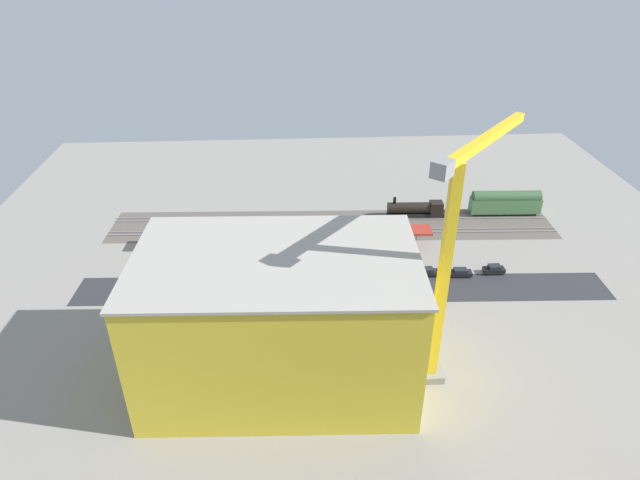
{
  "coord_description": "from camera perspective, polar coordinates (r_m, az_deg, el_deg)",
  "views": [
    {
      "loc": [
        9.15,
        86.46,
        59.31
      ],
      "look_at": [
        4.09,
        0.06,
        8.9
      ],
      "focal_mm": 30.64,
      "sensor_mm": 36.0,
      "label": 1
    }
  ],
  "objects": [
    {
      "name": "platform_canopy_near",
      "position": [
        113.59,
        -3.23,
        0.9
      ],
      "size": [
        59.37,
        6.52,
        4.03
      ],
      "color": "#A82D23",
      "rests_on": "ground"
    },
    {
      "name": "box_truck_0",
      "position": [
        97.89,
        -1.7,
        -5.83
      ],
      "size": [
        8.52,
        2.76,
        3.56
      ],
      "color": "black",
      "rests_on": "ground"
    },
    {
      "name": "parked_car_1",
      "position": [
        109.1,
        14.41,
        -3.34
      ],
      "size": [
        4.57,
        1.98,
        1.61
      ],
      "color": "black",
      "rests_on": "ground"
    },
    {
      "name": "tower_crane",
      "position": [
        75.12,
        13.65,
        -1.12
      ],
      "size": [
        17.95,
        20.27,
        36.26
      ],
      "color": "gray",
      "rests_on": "ground"
    },
    {
      "name": "rail_bed",
      "position": [
        123.66,
        1.31,
        1.55
      ],
      "size": [
        99.98,
        18.35,
        0.01
      ],
      "primitive_type": "cube",
      "rotation": [
        0.0,
        0.0,
        -0.04
      ],
      "color": "#5B544C",
      "rests_on": "ground"
    },
    {
      "name": "locomotive",
      "position": [
        128.75,
        10.24,
        3.15
      ],
      "size": [
        14.26,
        3.1,
        4.91
      ],
      "color": "black",
      "rests_on": "ground"
    },
    {
      "name": "parked_car_5",
      "position": [
        104.88,
        0.4,
        -3.73
      ],
      "size": [
        4.16,
        1.79,
        1.68
      ],
      "color": "black",
      "rests_on": "ground"
    },
    {
      "name": "track_rails",
      "position": [
        123.58,
        1.31,
        1.63
      ],
      "size": [
        99.41,
        11.92,
        0.12
      ],
      "color": "#9E9EA8",
      "rests_on": "ground"
    },
    {
      "name": "parked_car_4",
      "position": [
        104.89,
        4.04,
        -3.81
      ],
      "size": [
        4.45,
        2.1,
        1.69
      ],
      "color": "black",
      "rests_on": "ground"
    },
    {
      "name": "passenger_coach",
      "position": [
        134.32,
        18.81,
        3.77
      ],
      "size": [
        16.36,
        3.63,
        5.86
      ],
      "color": "black",
      "rests_on": "ground"
    },
    {
      "name": "street_tree_1",
      "position": [
        96.41,
        -0.18,
        -4.36
      ],
      "size": [
        5.42,
        5.42,
        7.33
      ],
      "color": "brown",
      "rests_on": "ground"
    },
    {
      "name": "box_truck_1",
      "position": [
        96.56,
        -3.15,
        -6.42
      ],
      "size": [
        9.5,
        3.58,
        3.66
      ],
      "color": "black",
      "rests_on": "ground"
    },
    {
      "name": "street_tree_0",
      "position": [
        95.6,
        4.78,
        -4.81
      ],
      "size": [
        4.09,
        4.09,
        6.7
      ],
      "color": "brown",
      "rests_on": "ground"
    },
    {
      "name": "parked_car_2",
      "position": [
        107.86,
        10.99,
        -3.32
      ],
      "size": [
        4.81,
        1.89,
        1.61
      ],
      "color": "black",
      "rests_on": "ground"
    },
    {
      "name": "parked_car_3",
      "position": [
        106.36,
        7.46,
        -3.48
      ],
      "size": [
        4.44,
        2.1,
        1.71
      ],
      "color": "black",
      "rests_on": "ground"
    },
    {
      "name": "parked_car_7",
      "position": [
        104.67,
        -7.28,
        -4.06
      ],
      "size": [
        4.18,
        1.72,
        1.76
      ],
      "color": "black",
      "rests_on": "ground"
    },
    {
      "name": "parked_car_6",
      "position": [
        104.79,
        -3.39,
        -3.81
      ],
      "size": [
        4.84,
        2.0,
        1.69
      ],
      "color": "black",
      "rests_on": "ground"
    },
    {
      "name": "traffic_light",
      "position": [
        104.13,
        3.37,
        -1.6
      ],
      "size": [
        0.5,
        0.36,
        6.81
      ],
      "color": "#333333",
      "rests_on": "ground"
    },
    {
      "name": "construction_building",
      "position": [
        78.63,
        -4.35,
        -8.44
      ],
      "size": [
        38.9,
        24.38,
        20.62
      ],
      "primitive_type": "cube",
      "rotation": [
        0.0,
        0.0,
        -0.04
      ],
      "color": "yellow",
      "rests_on": "ground"
    },
    {
      "name": "parked_car_0",
      "position": [
        111.71,
        17.7,
        -2.97
      ],
      "size": [
        4.1,
        1.77,
        1.83
      ],
      "color": "black",
      "rests_on": "ground"
    },
    {
      "name": "construction_roof_slab",
      "position": [
        72.54,
        -4.67,
        -1.94
      ],
      "size": [
        39.53,
        25.0,
        0.4
      ],
      "primitive_type": "cube",
      "rotation": [
        0.0,
        0.0,
        -0.04
      ],
      "color": "#ADA89E",
      "rests_on": "construction_building"
    },
    {
      "name": "ground_plane",
      "position": [
        105.24,
        2.23,
        -4.11
      ],
      "size": [
        159.18,
        159.18,
        0.0
      ],
      "primitive_type": "plane",
      "color": "gray",
      "rests_on": "ground"
    },
    {
      "name": "street_asphalt",
      "position": [
        102.65,
        2.39,
        -5.11
      ],
      "size": [
        99.76,
        12.91,
        0.01
      ],
      "primitive_type": "cube",
      "rotation": [
        0.0,
        0.0,
        -0.04
      ],
      "color": "#2D2D33",
      "rests_on": "ground"
    },
    {
      "name": "street_tree_2",
      "position": [
        97.84,
        -16.0,
        -4.87
      ],
      "size": [
        5.37,
        5.37,
        7.66
      ],
      "color": "brown",
      "rests_on": "ground"
    }
  ]
}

